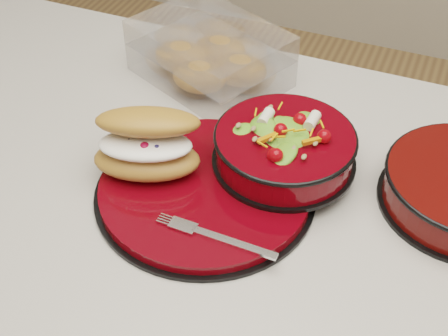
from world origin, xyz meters
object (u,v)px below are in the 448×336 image
at_px(salad_bowl, 285,144).
at_px(pastry_box, 210,56).
at_px(island_counter, 156,329).
at_px(fork, 218,238).
at_px(dinner_plate, 205,190).
at_px(croissant, 148,144).

xyz_separation_m(salad_bowl, pastry_box, (-0.19, 0.18, -0.01)).
bearing_deg(island_counter, fork, -31.65).
relative_size(dinner_plate, salad_bowl, 1.50).
xyz_separation_m(island_counter, dinner_plate, (0.13, -0.03, 0.46)).
xyz_separation_m(croissant, pastry_box, (-0.02, 0.27, -0.02)).
height_order(dinner_plate, fork, fork).
relative_size(croissant, pastry_box, 0.57).
bearing_deg(fork, pastry_box, 26.39).
bearing_deg(dinner_plate, fork, -56.85).
xyz_separation_m(island_counter, pastry_box, (0.02, 0.24, 0.49)).
xyz_separation_m(island_counter, salad_bowl, (0.21, 0.06, 0.50)).
distance_m(island_counter, dinner_plate, 0.47).
distance_m(island_counter, croissant, 0.51).
bearing_deg(pastry_box, croissant, -60.90).
height_order(salad_bowl, croissant, croissant).
relative_size(island_counter, fork, 8.51).
xyz_separation_m(salad_bowl, fork, (-0.03, -0.17, -0.03)).
distance_m(island_counter, salad_bowl, 0.55).
xyz_separation_m(dinner_plate, croissant, (-0.09, 0.00, 0.05)).
xyz_separation_m(dinner_plate, pastry_box, (-0.11, 0.27, 0.03)).
height_order(island_counter, dinner_plate, dinner_plate).
distance_m(island_counter, pastry_box, 0.54).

